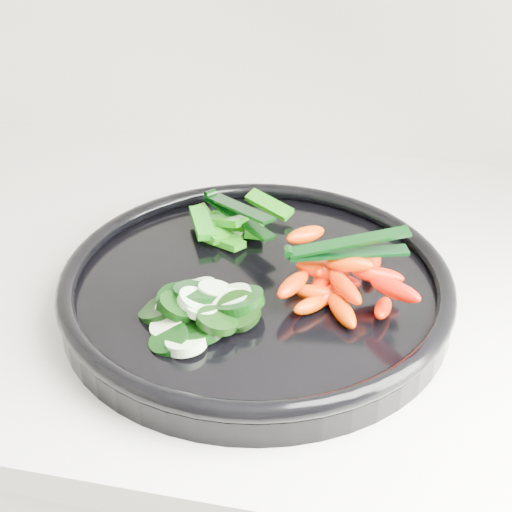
# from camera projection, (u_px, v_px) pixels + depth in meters

# --- Properties ---
(veggie_tray) EXTENTS (0.39, 0.39, 0.04)m
(veggie_tray) POSITION_uv_depth(u_px,v_px,m) (256.00, 286.00, 0.68)
(veggie_tray) COLOR black
(veggie_tray) RESTS_ON counter
(cucumber_pile) EXTENTS (0.12, 0.12, 0.04)m
(cucumber_pile) POSITION_uv_depth(u_px,v_px,m) (197.00, 308.00, 0.63)
(cucumber_pile) COLOR black
(cucumber_pile) RESTS_ON veggie_tray
(carrot_pile) EXTENTS (0.14, 0.14, 0.05)m
(carrot_pile) POSITION_uv_depth(u_px,v_px,m) (338.00, 279.00, 0.66)
(carrot_pile) COLOR #FF3700
(carrot_pile) RESTS_ON veggie_tray
(pepper_pile) EXTENTS (0.12, 0.11, 0.04)m
(pepper_pile) POSITION_uv_depth(u_px,v_px,m) (229.00, 225.00, 0.76)
(pepper_pile) COLOR #096810
(pepper_pile) RESTS_ON veggie_tray
(tong_carrot) EXTENTS (0.11, 0.05, 0.02)m
(tong_carrot) POSITION_uv_depth(u_px,v_px,m) (345.00, 248.00, 0.64)
(tong_carrot) COLOR black
(tong_carrot) RESTS_ON carrot_pile
(tong_pepper) EXTENTS (0.09, 0.09, 0.02)m
(tong_pepper) POSITION_uv_depth(u_px,v_px,m) (237.00, 211.00, 0.75)
(tong_pepper) COLOR black
(tong_pepper) RESTS_ON pepper_pile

